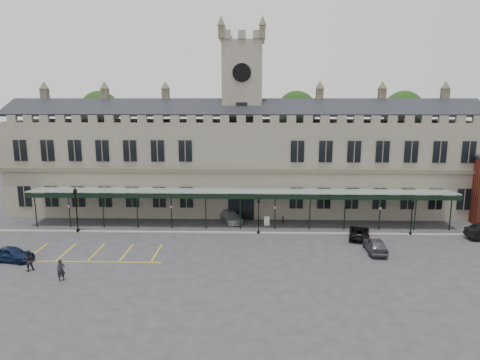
{
  "coord_description": "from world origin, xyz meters",
  "views": [
    {
      "loc": [
        1.33,
        -40.51,
        15.04
      ],
      "look_at": [
        0.0,
        6.0,
        6.0
      ],
      "focal_mm": 32.0,
      "sensor_mm": 36.0,
      "label": 1
    }
  ],
  "objects_px": {
    "car_taxi": "(231,216)",
    "person_a": "(61,270)",
    "sign_board": "(267,221)",
    "car_right_a": "(375,245)",
    "person_b": "(28,261)",
    "car_left_a": "(12,254)",
    "lamp_post_right": "(412,214)",
    "clock_tower": "(242,112)",
    "traffic_cone": "(372,240)",
    "lamp_post_mid": "(259,212)",
    "lamp_post_left": "(76,206)",
    "station_building": "(242,162)",
    "car_van": "(359,232)"
  },
  "relations": [
    {
      "from": "clock_tower",
      "to": "person_a",
      "type": "distance_m",
      "value": 30.23
    },
    {
      "from": "lamp_post_mid",
      "to": "person_b",
      "type": "relative_size",
      "value": 2.25
    },
    {
      "from": "car_van",
      "to": "person_a",
      "type": "distance_m",
      "value": 29.92
    },
    {
      "from": "station_building",
      "to": "person_a",
      "type": "bearing_deg",
      "value": -121.68
    },
    {
      "from": "car_left_a",
      "to": "car_taxi",
      "type": "xyz_separation_m",
      "value": [
        19.73,
        13.46,
        -0.04
      ]
    },
    {
      "from": "car_taxi",
      "to": "car_right_a",
      "type": "height_order",
      "value": "car_right_a"
    },
    {
      "from": "car_right_a",
      "to": "person_a",
      "type": "xyz_separation_m",
      "value": [
        -27.98,
        -7.45,
        0.18
      ]
    },
    {
      "from": "lamp_post_mid",
      "to": "person_a",
      "type": "relative_size",
      "value": 2.28
    },
    {
      "from": "lamp_post_left",
      "to": "person_b",
      "type": "height_order",
      "value": "lamp_post_left"
    },
    {
      "from": "person_b",
      "to": "car_left_a",
      "type": "bearing_deg",
      "value": -74.97
    },
    {
      "from": "lamp_post_right",
      "to": "car_van",
      "type": "relative_size",
      "value": 0.91
    },
    {
      "from": "lamp_post_mid",
      "to": "car_left_a",
      "type": "relative_size",
      "value": 1.01
    },
    {
      "from": "car_taxi",
      "to": "car_van",
      "type": "relative_size",
      "value": 1.01
    },
    {
      "from": "traffic_cone",
      "to": "car_van",
      "type": "relative_size",
      "value": 0.16
    },
    {
      "from": "car_right_a",
      "to": "car_taxi",
      "type": "bearing_deg",
      "value": -32.8
    },
    {
      "from": "sign_board",
      "to": "car_right_a",
      "type": "height_order",
      "value": "car_right_a"
    },
    {
      "from": "traffic_cone",
      "to": "car_van",
      "type": "height_order",
      "value": "car_van"
    },
    {
      "from": "traffic_cone",
      "to": "car_left_a",
      "type": "relative_size",
      "value": 0.17
    },
    {
      "from": "lamp_post_left",
      "to": "person_b",
      "type": "xyz_separation_m",
      "value": [
        0.1,
        -11.04,
        -2.12
      ]
    },
    {
      "from": "lamp_post_right",
      "to": "clock_tower",
      "type": "bearing_deg",
      "value": 150.89
    },
    {
      "from": "lamp_post_mid",
      "to": "lamp_post_right",
      "type": "bearing_deg",
      "value": 0.16
    },
    {
      "from": "lamp_post_right",
      "to": "car_left_a",
      "type": "height_order",
      "value": "lamp_post_right"
    },
    {
      "from": "car_taxi",
      "to": "person_a",
      "type": "xyz_separation_m",
      "value": [
        -13.22,
        -17.57,
        0.25
      ]
    },
    {
      "from": "sign_board",
      "to": "car_van",
      "type": "relative_size",
      "value": 0.25
    },
    {
      "from": "lamp_post_right",
      "to": "car_left_a",
      "type": "distance_m",
      "value": 40.97
    },
    {
      "from": "lamp_post_right",
      "to": "person_a",
      "type": "distance_m",
      "value": 35.92
    },
    {
      "from": "clock_tower",
      "to": "car_van",
      "type": "xyz_separation_m",
      "value": [
        13.0,
        -11.77,
        -12.48
      ]
    },
    {
      "from": "clock_tower",
      "to": "sign_board",
      "type": "height_order",
      "value": "clock_tower"
    },
    {
      "from": "sign_board",
      "to": "person_a",
      "type": "height_order",
      "value": "person_a"
    },
    {
      "from": "person_a",
      "to": "sign_board",
      "type": "bearing_deg",
      "value": 5.57
    },
    {
      "from": "person_a",
      "to": "person_b",
      "type": "relative_size",
      "value": 0.99
    },
    {
      "from": "lamp_post_left",
      "to": "sign_board",
      "type": "height_order",
      "value": "lamp_post_left"
    },
    {
      "from": "clock_tower",
      "to": "sign_board",
      "type": "xyz_separation_m",
      "value": [
        3.12,
        -7.45,
        -12.57
      ]
    },
    {
      "from": "sign_board",
      "to": "car_taxi",
      "type": "distance_m",
      "value": 4.63
    },
    {
      "from": "lamp_post_left",
      "to": "car_van",
      "type": "height_order",
      "value": "lamp_post_left"
    },
    {
      "from": "station_building",
      "to": "clock_tower",
      "type": "relative_size",
      "value": 2.42
    },
    {
      "from": "car_left_a",
      "to": "car_taxi",
      "type": "distance_m",
      "value": 23.89
    },
    {
      "from": "car_left_a",
      "to": "car_van",
      "type": "distance_m",
      "value": 34.86
    },
    {
      "from": "sign_board",
      "to": "car_van",
      "type": "distance_m",
      "value": 10.78
    },
    {
      "from": "traffic_cone",
      "to": "car_right_a",
      "type": "height_order",
      "value": "car_right_a"
    },
    {
      "from": "car_left_a",
      "to": "person_b",
      "type": "xyz_separation_m",
      "value": [
        2.7,
        -2.12,
        0.22
      ]
    },
    {
      "from": "traffic_cone",
      "to": "person_b",
      "type": "xyz_separation_m",
      "value": [
        -32.31,
        -8.21,
        0.59
      ]
    },
    {
      "from": "person_b",
      "to": "sign_board",
      "type": "bearing_deg",
      "value": 176.58
    },
    {
      "from": "station_building",
      "to": "car_van",
      "type": "relative_size",
      "value": 13.31
    },
    {
      "from": "traffic_cone",
      "to": "car_right_a",
      "type": "bearing_deg",
      "value": -100.64
    },
    {
      "from": "station_building",
      "to": "car_right_a",
      "type": "height_order",
      "value": "station_building"
    },
    {
      "from": "lamp_post_left",
      "to": "traffic_cone",
      "type": "height_order",
      "value": "lamp_post_left"
    },
    {
      "from": "clock_tower",
      "to": "person_a",
      "type": "relative_size",
      "value": 13.51
    },
    {
      "from": "clock_tower",
      "to": "lamp_post_left",
      "type": "bearing_deg",
      "value": -150.19
    },
    {
      "from": "lamp_post_left",
      "to": "person_a",
      "type": "height_order",
      "value": "lamp_post_left"
    }
  ]
}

